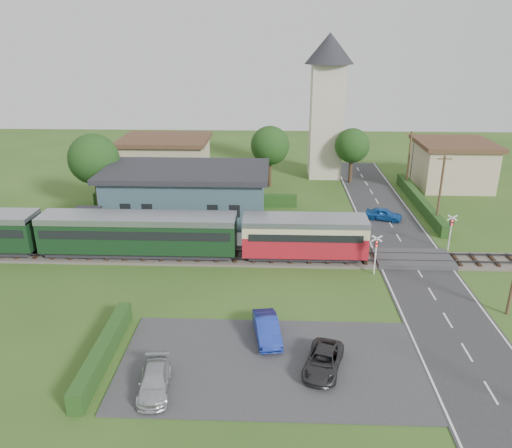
{
  "coord_description": "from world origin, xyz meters",
  "views": [
    {
      "loc": [
        -1.42,
        -35.49,
        17.55
      ],
      "look_at": [
        -2.93,
        4.0,
        2.34
      ],
      "focal_mm": 35.0,
      "sensor_mm": 36.0,
      "label": 1
    }
  ],
  "objects_px": {
    "station_building": "(187,194)",
    "train": "(100,232)",
    "crossing_signal_near": "(376,249)",
    "pedestrian_far": "(126,228)",
    "pedestrian_near": "(233,228)",
    "car_park_silver": "(154,381)",
    "church_tower": "(327,96)",
    "car_on_road": "(384,214)",
    "crossing_signal_far": "(451,227)",
    "equipment_hut": "(87,223)",
    "car_park_blue": "(267,329)",
    "car_park_dark": "(323,361)",
    "house_west": "(166,159)",
    "house_east": "(452,164)"
  },
  "relations": [
    {
      "from": "pedestrian_near",
      "to": "pedestrian_far",
      "type": "bearing_deg",
      "value": -15.14
    },
    {
      "from": "church_tower",
      "to": "pedestrian_far",
      "type": "distance_m",
      "value": 31.43
    },
    {
      "from": "car_park_silver",
      "to": "pedestrian_near",
      "type": "relative_size",
      "value": 2.17
    },
    {
      "from": "train",
      "to": "crossing_signal_far",
      "type": "distance_m",
      "value": 29.38
    },
    {
      "from": "pedestrian_near",
      "to": "equipment_hut",
      "type": "bearing_deg",
      "value": -17.09
    },
    {
      "from": "house_west",
      "to": "crossing_signal_far",
      "type": "distance_m",
      "value": 35.26
    },
    {
      "from": "car_park_dark",
      "to": "crossing_signal_far",
      "type": "bearing_deg",
      "value": 69.52
    },
    {
      "from": "station_building",
      "to": "crossing_signal_near",
      "type": "distance_m",
      "value": 19.98
    },
    {
      "from": "car_park_silver",
      "to": "pedestrian_near",
      "type": "bearing_deg",
      "value": 76.0
    },
    {
      "from": "crossing_signal_near",
      "to": "church_tower",
      "type": "bearing_deg",
      "value": 92.82
    },
    {
      "from": "station_building",
      "to": "crossing_signal_near",
      "type": "relative_size",
      "value": 4.88
    },
    {
      "from": "church_tower",
      "to": "car_on_road",
      "type": "height_order",
      "value": "church_tower"
    },
    {
      "from": "equipment_hut",
      "to": "church_tower",
      "type": "xyz_separation_m",
      "value": [
        23.0,
        22.8,
        8.48
      ]
    },
    {
      "from": "train",
      "to": "car_on_road",
      "type": "height_order",
      "value": "train"
    },
    {
      "from": "crossing_signal_near",
      "to": "pedestrian_far",
      "type": "distance_m",
      "value": 21.6
    },
    {
      "from": "church_tower",
      "to": "pedestrian_far",
      "type": "height_order",
      "value": "church_tower"
    },
    {
      "from": "house_west",
      "to": "car_park_dark",
      "type": "relative_size",
      "value": 2.73
    },
    {
      "from": "car_on_road",
      "to": "car_park_dark",
      "type": "xyz_separation_m",
      "value": [
        -8.11,
        -24.09,
        -0.02
      ]
    },
    {
      "from": "church_tower",
      "to": "car_park_dark",
      "type": "xyz_separation_m",
      "value": [
        -3.59,
        -40.44,
        -9.6
      ]
    },
    {
      "from": "pedestrian_near",
      "to": "car_on_road",
      "type": "bearing_deg",
      "value": -176.34
    },
    {
      "from": "station_building",
      "to": "house_west",
      "type": "relative_size",
      "value": 1.48
    },
    {
      "from": "car_park_silver",
      "to": "crossing_signal_near",
      "type": "bearing_deg",
      "value": 38.47
    },
    {
      "from": "car_park_dark",
      "to": "pedestrian_near",
      "type": "distance_m",
      "value": 19.17
    },
    {
      "from": "church_tower",
      "to": "station_building",
      "type": "bearing_deg",
      "value": -131.41
    },
    {
      "from": "car_park_silver",
      "to": "pedestrian_far",
      "type": "xyz_separation_m",
      "value": [
        -7.0,
        19.49,
        0.76
      ]
    },
    {
      "from": "crossing_signal_far",
      "to": "car_on_road",
      "type": "distance_m",
      "value": 8.46
    },
    {
      "from": "car_park_dark",
      "to": "crossing_signal_near",
      "type": "bearing_deg",
      "value": 82.91
    },
    {
      "from": "equipment_hut",
      "to": "car_park_silver",
      "type": "height_order",
      "value": "equipment_hut"
    },
    {
      "from": "pedestrian_near",
      "to": "station_building",
      "type": "bearing_deg",
      "value": -66.05
    },
    {
      "from": "equipment_hut",
      "to": "station_building",
      "type": "bearing_deg",
      "value": 35.92
    },
    {
      "from": "car_park_blue",
      "to": "pedestrian_near",
      "type": "height_order",
      "value": "pedestrian_near"
    },
    {
      "from": "house_east",
      "to": "pedestrian_far",
      "type": "relative_size",
      "value": 4.65
    },
    {
      "from": "station_building",
      "to": "car_park_blue",
      "type": "height_order",
      "value": "station_building"
    },
    {
      "from": "train",
      "to": "pedestrian_near",
      "type": "xyz_separation_m",
      "value": [
        10.68,
        3.61,
        -0.85
      ]
    },
    {
      "from": "house_west",
      "to": "car_park_blue",
      "type": "xyz_separation_m",
      "value": [
        13.25,
        -34.5,
        -2.06
      ]
    },
    {
      "from": "equipment_hut",
      "to": "pedestrian_near",
      "type": "bearing_deg",
      "value": 1.82
    },
    {
      "from": "car_park_blue",
      "to": "car_park_silver",
      "type": "relative_size",
      "value": 1.03
    },
    {
      "from": "car_park_blue",
      "to": "pedestrian_far",
      "type": "distance_m",
      "value": 19.32
    },
    {
      "from": "church_tower",
      "to": "crossing_signal_near",
      "type": "height_order",
      "value": "church_tower"
    },
    {
      "from": "pedestrian_near",
      "to": "car_park_silver",
      "type": "bearing_deg",
      "value": 64.02
    },
    {
      "from": "car_park_dark",
      "to": "pedestrian_far",
      "type": "height_order",
      "value": "pedestrian_far"
    },
    {
      "from": "crossing_signal_near",
      "to": "car_on_road",
      "type": "bearing_deg",
      "value": 75.48
    },
    {
      "from": "station_building",
      "to": "train",
      "type": "relative_size",
      "value": 0.37
    },
    {
      "from": "car_park_silver",
      "to": "church_tower",
      "type": "bearing_deg",
      "value": 66.68
    },
    {
      "from": "car_park_blue",
      "to": "car_park_silver",
      "type": "distance_m",
      "value": 7.62
    },
    {
      "from": "car_on_road",
      "to": "pedestrian_far",
      "type": "xyz_separation_m",
      "value": [
        -24.03,
        -6.66,
        0.74
      ]
    },
    {
      "from": "station_building",
      "to": "car_park_blue",
      "type": "distance_m",
      "value": 22.18
    },
    {
      "from": "car_on_road",
      "to": "train",
      "type": "bearing_deg",
      "value": 130.91
    },
    {
      "from": "train",
      "to": "pedestrian_far",
      "type": "distance_m",
      "value": 3.31
    },
    {
      "from": "equipment_hut",
      "to": "pedestrian_near",
      "type": "relative_size",
      "value": 1.45
    }
  ]
}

